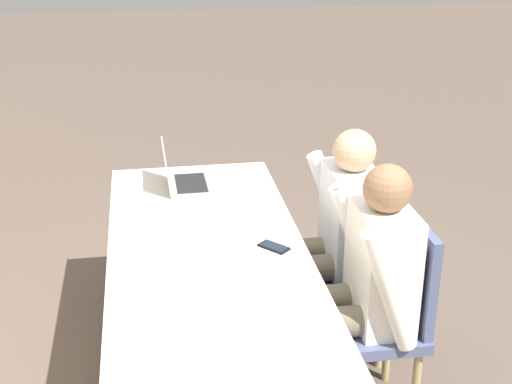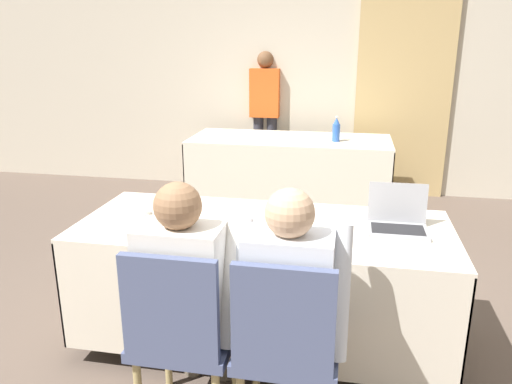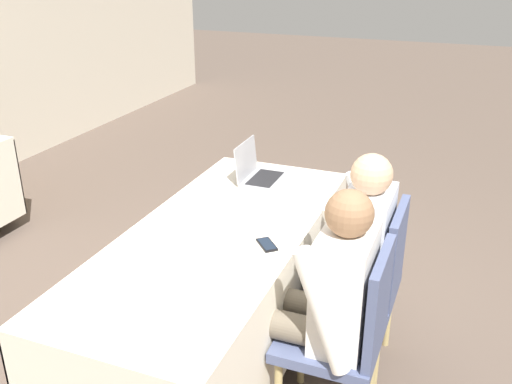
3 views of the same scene
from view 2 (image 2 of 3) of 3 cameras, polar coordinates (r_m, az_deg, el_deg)
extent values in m
plane|color=brown|center=(3.09, 0.78, -16.74)|extent=(24.00, 24.00, 0.00)
cube|color=beige|center=(5.81, 6.69, 13.34)|extent=(12.00, 0.06, 2.70)
cube|color=tan|center=(5.76, 16.60, 12.48)|extent=(1.01, 0.04, 2.65)
cube|color=beige|center=(2.75, 0.84, -3.91)|extent=(2.04, 0.85, 0.02)
cube|color=beige|center=(2.52, -0.93, -14.02)|extent=(2.04, 0.01, 0.61)
cube|color=beige|center=(3.25, 2.12, -6.50)|extent=(2.04, 0.01, 0.61)
cube|color=beige|center=(3.20, -17.59, -7.77)|extent=(0.01, 0.85, 0.61)
cube|color=beige|center=(2.90, 21.37, -10.85)|extent=(0.01, 0.85, 0.61)
cylinder|color=#333333|center=(3.06, 0.78, -15.85)|extent=(0.06, 0.06, 0.11)
cube|color=beige|center=(5.16, 3.92, 6.05)|extent=(2.04, 0.85, 0.02)
cube|color=beige|center=(4.83, 3.22, 1.45)|extent=(2.04, 0.01, 0.61)
cube|color=beige|center=(5.64, 4.39, 3.70)|extent=(2.04, 0.01, 0.61)
cube|color=beige|center=(5.45, -6.83, 3.16)|extent=(0.01, 0.85, 0.61)
cube|color=beige|center=(5.21, 15.00, 2.05)|extent=(0.01, 0.85, 0.61)
cylinder|color=#333333|center=(5.33, 3.77, -1.11)|extent=(0.06, 0.06, 0.11)
cube|color=#99999E|center=(2.73, 15.88, -4.29)|extent=(0.31, 0.23, 0.02)
cube|color=black|center=(2.73, 15.90, -4.08)|extent=(0.27, 0.16, 0.00)
cube|color=#99999E|center=(2.81, 15.87, -1.16)|extent=(0.31, 0.03, 0.22)
cube|color=black|center=(2.81, 15.87, -1.16)|extent=(0.28, 0.02, 0.19)
cube|color=black|center=(2.49, -1.22, -5.81)|extent=(0.14, 0.14, 0.01)
cube|color=#192333|center=(2.49, -1.22, -5.70)|extent=(0.13, 0.12, 0.00)
cube|color=white|center=(2.81, 0.77, -3.19)|extent=(0.28, 0.34, 0.00)
cylinder|color=#2D5BB7|center=(5.03, 9.14, 6.70)|extent=(0.08, 0.08, 0.17)
cone|color=#2D5BB7|center=(5.01, 9.20, 8.04)|extent=(0.06, 0.06, 0.07)
cylinder|color=silver|center=(5.01, 9.23, 8.48)|extent=(0.03, 0.03, 0.01)
cylinder|color=tan|center=(2.60, -2.40, -18.60)|extent=(0.04, 0.04, 0.41)
cylinder|color=tan|center=(2.69, -10.08, -17.52)|extent=(0.04, 0.04, 0.41)
cube|color=#4C567A|center=(2.37, -7.80, -15.91)|extent=(0.44, 0.44, 0.05)
cube|color=#4C567A|center=(2.08, -9.86, -13.01)|extent=(0.40, 0.04, 0.45)
cylinder|color=tan|center=(2.55, 8.32, -19.58)|extent=(0.04, 0.04, 0.41)
cylinder|color=tan|center=(2.58, 0.04, -18.88)|extent=(0.04, 0.04, 0.41)
cube|color=#4C567A|center=(2.28, 3.71, -17.21)|extent=(0.44, 0.44, 0.05)
cube|color=#4C567A|center=(1.98, 3.08, -14.45)|extent=(0.40, 0.04, 0.45)
cylinder|color=#665B4C|center=(2.40, -4.80, -12.75)|extent=(0.13, 0.42, 0.13)
cylinder|color=#665B4C|center=(2.45, -8.94, -12.25)|extent=(0.13, 0.42, 0.13)
cylinder|color=#665B4C|center=(2.71, -3.57, -16.33)|extent=(0.10, 0.10, 0.46)
cylinder|color=#665B4C|center=(2.75, -7.35, -15.84)|extent=(0.10, 0.10, 0.46)
cube|color=silver|center=(2.19, -8.52, -10.31)|extent=(0.36, 0.22, 0.52)
cylinder|color=silver|center=(2.16, -2.83, -10.25)|extent=(0.08, 0.26, 0.54)
cylinder|color=silver|center=(2.29, -13.23, -9.07)|extent=(0.08, 0.26, 0.54)
sphere|color=#8C6647|center=(2.05, -8.95, -1.59)|extent=(0.20, 0.20, 0.20)
cylinder|color=#665B4C|center=(2.34, 6.43, -13.79)|extent=(0.13, 0.42, 0.13)
cylinder|color=#665B4C|center=(2.35, 1.94, -13.43)|extent=(0.13, 0.42, 0.13)
cylinder|color=#665B4C|center=(2.65, 6.55, -17.30)|extent=(0.10, 0.10, 0.46)
cylinder|color=#665B4C|center=(2.66, 2.51, -16.97)|extent=(0.10, 0.10, 0.46)
cube|color=silver|center=(2.09, 3.68, -11.51)|extent=(0.36, 0.22, 0.52)
cylinder|color=silver|center=(2.11, 9.60, -11.20)|extent=(0.08, 0.26, 0.54)
cylinder|color=silver|center=(2.15, -1.81, -10.34)|extent=(0.08, 0.26, 0.54)
sphere|color=tan|center=(1.95, 3.88, -2.43)|extent=(0.20, 0.20, 0.20)
cylinder|color=#33333D|center=(6.00, 0.28, 4.63)|extent=(0.12, 0.12, 0.85)
cylinder|color=#33333D|center=(5.97, 1.79, 4.56)|extent=(0.12, 0.12, 0.85)
cube|color=#DB561E|center=(5.87, 1.07, 11.28)|extent=(0.34, 0.20, 0.55)
sphere|color=brown|center=(5.84, 1.09, 14.89)|extent=(0.19, 0.19, 0.19)
camera|label=1|loc=(4.23, -40.39, 19.12)|focal=50.00mm
camera|label=3|loc=(3.09, -54.38, 16.39)|focal=40.00mm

